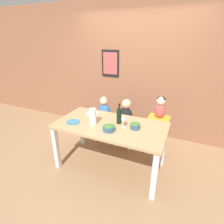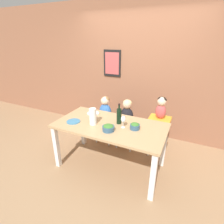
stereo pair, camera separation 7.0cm
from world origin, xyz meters
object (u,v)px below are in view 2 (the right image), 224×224
paper_towel_roll (93,116)px  dinner_plate_front_left (73,121)px  chair_right_highchair (159,127)px  person_baby_right (161,106)px  person_child_left (105,109)px  person_child_center (127,112)px  dinner_plate_back_left (93,113)px  chair_far_center (126,128)px  salad_bowl_small (135,126)px  wine_bottle (119,116)px  chair_far_left (106,124)px  wine_glass_near (123,119)px  salad_bowl_large (108,128)px

paper_towel_roll → dinner_plate_front_left: 0.35m
chair_right_highchair → person_baby_right: size_ratio=1.90×
person_child_left → person_child_center: same height
person_child_center → dinner_plate_back_left: (-0.47, -0.41, 0.06)m
chair_far_center → salad_bowl_small: 0.84m
person_child_left → wine_bottle: wine_bottle is taller
salad_bowl_small → person_child_center: bearing=119.6°
salad_bowl_small → dinner_plate_back_left: salad_bowl_small is taller
chair_far_left → chair_right_highchair: (1.05, 0.00, 0.17)m
wine_glass_near → salad_bowl_large: 0.25m
dinner_plate_front_left → dinner_plate_back_left: size_ratio=1.00×
chair_far_left → dinner_plate_back_left: size_ratio=2.19×
chair_right_highchair → salad_bowl_large: bearing=-123.8°
wine_glass_near → dinner_plate_back_left: size_ratio=0.88×
chair_far_left → dinner_plate_front_left: dinner_plate_front_left is taller
chair_right_highchair → person_child_center: person_child_center is taller
person_baby_right → person_child_left: bearing=-180.0°
chair_far_center → salad_bowl_large: bearing=-87.5°
dinner_plate_back_left → person_baby_right: bearing=20.9°
chair_far_center → paper_towel_roll: size_ratio=1.83×
paper_towel_roll → dinner_plate_front_left: paper_towel_roll is taller
person_child_center → paper_towel_roll: 0.82m
paper_towel_roll → dinner_plate_back_left: bearing=121.0°
chair_far_center → paper_towel_roll: paper_towel_roll is taller
wine_bottle → dinner_plate_back_left: 0.59m
person_child_center → person_baby_right: size_ratio=1.32×
person_child_left → dinner_plate_front_left: (-0.14, -0.82, 0.06)m
paper_towel_roll → chair_far_center: bearing=70.7°
wine_bottle → dinner_plate_front_left: bearing=-158.8°
chair_right_highchair → salad_bowl_small: bearing=-110.9°
wine_bottle → salad_bowl_small: wine_bottle is taller
chair_far_left → chair_right_highchair: bearing=0.0°
chair_far_center → person_child_left: size_ratio=0.93×
person_child_left → salad_bowl_small: bearing=-38.1°
salad_bowl_small → dinner_plate_front_left: size_ratio=0.68×
wine_bottle → salad_bowl_large: bearing=-98.9°
chair_far_center → dinner_plate_back_left: bearing=-139.2°
chair_far_center → salad_bowl_small: size_ratio=3.24×
wine_glass_near → wine_bottle: bearing=137.7°
salad_bowl_large → dinner_plate_front_left: size_ratio=0.83×
chair_far_center → person_baby_right: size_ratio=1.22×
paper_towel_roll → salad_bowl_small: 0.64m
chair_far_center → dinner_plate_back_left: 0.73m
person_baby_right → salad_bowl_large: 1.02m
salad_bowl_small → chair_far_center: bearing=119.6°
dinner_plate_front_left → person_baby_right: bearing=34.8°
chair_right_highchair → dinner_plate_back_left: bearing=-159.2°
wine_glass_near → person_child_center: bearing=106.0°
wine_glass_near → dinner_plate_back_left: wine_glass_near is taller
person_child_left → chair_far_left: bearing=-90.0°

